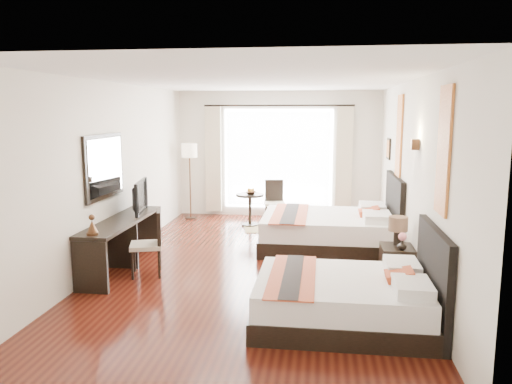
# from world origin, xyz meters

# --- Properties ---
(floor) EXTENTS (4.50, 7.50, 0.01)m
(floor) POSITION_xyz_m (0.00, 0.00, -0.01)
(floor) COLOR #340E09
(floor) RESTS_ON ground
(ceiling) EXTENTS (4.50, 7.50, 0.02)m
(ceiling) POSITION_xyz_m (0.00, 0.00, 2.79)
(ceiling) COLOR white
(ceiling) RESTS_ON wall_headboard
(wall_headboard) EXTENTS (0.01, 7.50, 2.80)m
(wall_headboard) POSITION_xyz_m (2.25, 0.00, 1.40)
(wall_headboard) COLOR silver
(wall_headboard) RESTS_ON floor
(wall_desk) EXTENTS (0.01, 7.50, 2.80)m
(wall_desk) POSITION_xyz_m (-2.25, 0.00, 1.40)
(wall_desk) COLOR silver
(wall_desk) RESTS_ON floor
(wall_window) EXTENTS (4.50, 0.01, 2.80)m
(wall_window) POSITION_xyz_m (0.00, 3.75, 1.40)
(wall_window) COLOR silver
(wall_window) RESTS_ON floor
(wall_entry) EXTENTS (4.50, 0.01, 2.80)m
(wall_entry) POSITION_xyz_m (0.00, -3.75, 1.40)
(wall_entry) COLOR silver
(wall_entry) RESTS_ON floor
(window_glass) EXTENTS (2.40, 0.02, 2.20)m
(window_glass) POSITION_xyz_m (0.00, 3.73, 1.30)
(window_glass) COLOR white
(window_glass) RESTS_ON wall_window
(sheer_curtain) EXTENTS (2.30, 0.02, 2.10)m
(sheer_curtain) POSITION_xyz_m (0.00, 3.67, 1.30)
(sheer_curtain) COLOR white
(sheer_curtain) RESTS_ON wall_window
(drape_left) EXTENTS (0.35, 0.14, 2.35)m
(drape_left) POSITION_xyz_m (-1.45, 3.63, 1.28)
(drape_left) COLOR #BFB094
(drape_left) RESTS_ON floor
(drape_right) EXTENTS (0.35, 0.14, 2.35)m
(drape_right) POSITION_xyz_m (1.45, 3.63, 1.28)
(drape_right) COLOR #BFB094
(drape_right) RESTS_ON floor
(art_panel_near) EXTENTS (0.03, 0.50, 1.35)m
(art_panel_near) POSITION_xyz_m (2.23, -1.94, 1.95)
(art_panel_near) COLOR #9B3B16
(art_panel_near) RESTS_ON wall_headboard
(art_panel_far) EXTENTS (0.03, 0.50, 1.35)m
(art_panel_far) POSITION_xyz_m (2.23, 1.16, 1.95)
(art_panel_far) COLOR #9B3B16
(art_panel_far) RESTS_ON wall_headboard
(wall_sconce) EXTENTS (0.10, 0.14, 0.14)m
(wall_sconce) POSITION_xyz_m (2.19, -0.50, 1.92)
(wall_sconce) COLOR #402817
(wall_sconce) RESTS_ON wall_headboard
(mirror_frame) EXTENTS (0.04, 1.25, 0.95)m
(mirror_frame) POSITION_xyz_m (-2.22, -0.37, 1.55)
(mirror_frame) COLOR black
(mirror_frame) RESTS_ON wall_desk
(mirror_glass) EXTENTS (0.01, 1.12, 0.82)m
(mirror_glass) POSITION_xyz_m (-2.19, -0.37, 1.55)
(mirror_glass) COLOR white
(mirror_glass) RESTS_ON mirror_frame
(bed_near) EXTENTS (1.99, 1.55, 1.12)m
(bed_near) POSITION_xyz_m (1.31, -1.94, 0.29)
(bed_near) COLOR black
(bed_near) RESTS_ON floor
(bed_far) EXTENTS (2.28, 1.78, 1.29)m
(bed_far) POSITION_xyz_m (1.17, 1.16, 0.33)
(bed_far) COLOR black
(bed_far) RESTS_ON floor
(nightstand) EXTENTS (0.43, 0.54, 0.52)m
(nightstand) POSITION_xyz_m (2.03, -0.50, 0.26)
(nightstand) COLOR black
(nightstand) RESTS_ON floor
(table_lamp) EXTENTS (0.26, 0.26, 0.42)m
(table_lamp) POSITION_xyz_m (2.04, -0.42, 0.79)
(table_lamp) COLOR black
(table_lamp) RESTS_ON nightstand
(vase) EXTENTS (0.12, 0.12, 0.13)m
(vase) POSITION_xyz_m (2.06, -0.66, 0.56)
(vase) COLOR black
(vase) RESTS_ON nightstand
(console_desk) EXTENTS (0.50, 2.20, 0.76)m
(console_desk) POSITION_xyz_m (-1.99, -0.37, 0.38)
(console_desk) COLOR black
(console_desk) RESTS_ON floor
(television) EXTENTS (0.27, 0.90, 0.52)m
(television) POSITION_xyz_m (-1.97, 0.18, 1.01)
(television) COLOR black
(television) RESTS_ON console_desk
(bronze_figurine) EXTENTS (0.19, 0.19, 0.24)m
(bronze_figurine) POSITION_xyz_m (-1.99, -1.33, 0.87)
(bronze_figurine) COLOR #402817
(bronze_figurine) RESTS_ON console_desk
(desk_chair) EXTENTS (0.55, 0.55, 0.95)m
(desk_chair) POSITION_xyz_m (-1.50, -0.63, 0.29)
(desk_chair) COLOR #C0AD93
(desk_chair) RESTS_ON floor
(floor_lamp) EXTENTS (0.33, 0.33, 1.66)m
(floor_lamp) POSITION_xyz_m (-1.89, 3.21, 1.40)
(floor_lamp) COLOR black
(floor_lamp) RESTS_ON floor
(side_table) EXTENTS (0.58, 0.58, 0.67)m
(side_table) POSITION_xyz_m (-0.49, 2.71, 0.33)
(side_table) COLOR black
(side_table) RESTS_ON floor
(fruit_bowl) EXTENTS (0.23, 0.23, 0.05)m
(fruit_bowl) POSITION_xyz_m (-0.46, 2.67, 0.70)
(fruit_bowl) COLOR #413117
(fruit_bowl) RESTS_ON side_table
(window_chair) EXTENTS (0.48, 0.48, 0.90)m
(window_chair) POSITION_xyz_m (-0.01, 3.04, 0.28)
(window_chair) COLOR #C0AD93
(window_chair) RESTS_ON floor
(jute_rug) EXTENTS (1.25, 0.97, 0.01)m
(jute_rug) POSITION_xyz_m (-0.00, 2.50, 0.01)
(jute_rug) COLOR tan
(jute_rug) RESTS_ON floor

